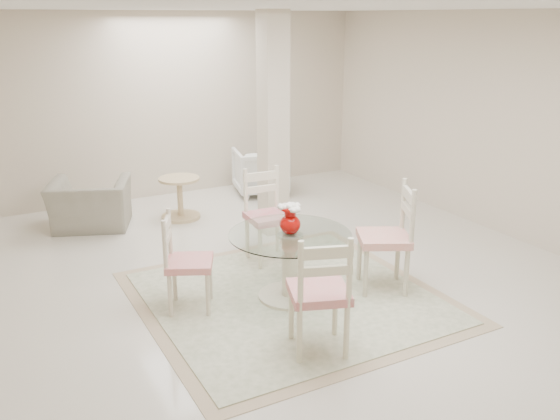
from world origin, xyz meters
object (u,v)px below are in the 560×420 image
dining_table (290,266)px  red_vase (290,219)px  dining_chair_south (321,286)px  recliner_taupe (91,204)px  column (273,126)px  dining_chair_north (266,208)px  dining_chair_west (182,255)px  side_table (180,200)px  armchair_white (260,171)px  dining_chair_east (392,230)px

dining_table → red_vase: size_ratio=3.85×
dining_chair_south → recliner_taupe: dining_chair_south is taller
column → red_vase: column is taller
dining_chair_north → dining_chair_west: dining_chair_north is taller
dining_chair_north → dining_chair_west: 1.42m
dining_chair_south → dining_table: bearing=-85.9°
red_vase → dining_chair_west: dining_chair_west is taller
dining_chair_south → side_table: dining_chair_south is taller
column → dining_chair_north: bearing=-122.3°
armchair_white → dining_chair_east: bearing=97.6°
red_vase → dining_chair_north: bearing=75.8°
red_vase → dining_chair_south: bearing=-105.4°
dining_chair_north → dining_chair_south: size_ratio=0.99×
side_table → dining_chair_south: bearing=-92.1°
armchair_white → side_table: armchair_white is taller
side_table → armchair_white: bearing=20.7°
side_table → dining_table: bearing=-87.3°
dining_chair_north → dining_chair_south: dining_chair_south is taller
recliner_taupe → dining_chair_east: bearing=146.0°
dining_chair_north → armchair_white: size_ratio=1.48×
recliner_taupe → red_vase: bearing=134.5°
dining_chair_east → dining_chair_north: dining_chair_east is taller
dining_chair_south → side_table: 3.82m
dining_chair_north → recliner_taupe: 2.53m
dining_chair_south → recliner_taupe: bearing=-56.5°
dining_chair_north → recliner_taupe: bearing=130.6°
column → dining_chair_north: (-0.51, -0.81, -0.75)m
armchair_white → red_vase: bearing=81.4°
dining_chair_east → armchair_white: 3.69m
column → dining_chair_south: (-1.04, -2.79, -0.74)m
dining_chair_west → dining_chair_south: dining_chair_south is taller
red_vase → dining_chair_south: size_ratio=0.26×
red_vase → column: bearing=67.1°
dining_table → column: bearing=67.0°
dining_chair_south → side_table: (0.14, 3.80, -0.35)m
dining_chair_west → recliner_taupe: (-0.29, 2.72, -0.23)m
dining_chair_south → recliner_taupe: 4.12m
armchair_white → recliner_taupe: bearing=21.5°
column → dining_table: column is taller
dining_chair_south → recliner_taupe: size_ratio=1.19×
dining_table → dining_chair_east: 1.07m
dining_table → dining_chair_north: bearing=75.8°
column → recliner_taupe: (-2.04, 1.19, -1.04)m
dining_chair_east → red_vase: bearing=-79.3°
side_table → dining_chair_north: bearing=-78.1°
dining_table → red_vase: 0.48m
column → side_table: size_ratio=4.75×
dining_table → dining_chair_west: bearing=164.3°
column → red_vase: size_ratio=8.93×
dining_chair_north → recliner_taupe: dining_chair_north is taller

